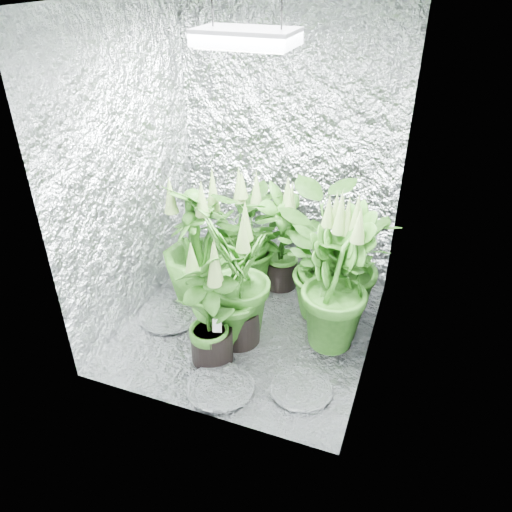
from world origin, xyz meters
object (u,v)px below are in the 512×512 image
object	(u,v)px
plant_b	(282,240)
circulation_fan	(353,279)
plant_c	(336,282)
plant_e	(332,262)
plant_g	(238,284)
grow_lamp	(246,38)
plant_a	(243,235)
plant_d	(197,247)
plant_f	(210,308)

from	to	relation	value
plant_b	circulation_fan	world-z (taller)	plant_b
plant_b	plant_c	distance (m)	0.72
circulation_fan	plant_e	bearing A→B (deg)	-133.47
plant_e	plant_g	distance (m)	0.65
grow_lamp	circulation_fan	xyz separation A→B (m)	(0.59, 0.57, -1.66)
plant_a	plant_c	xyz separation A→B (m)	(0.78, -0.42, 0.03)
grow_lamp	plant_d	size ratio (longest dim) A/B	0.51
plant_a	plant_c	bearing A→B (deg)	-27.96
grow_lamp	plant_b	xyz separation A→B (m)	(0.04, 0.55, -1.43)
grow_lamp	plant_c	distance (m)	1.47
plant_f	circulation_fan	size ratio (longest dim) A/B	2.28
circulation_fan	plant_b	bearing A→B (deg)	158.48
grow_lamp	plant_g	distance (m)	1.39
plant_c	plant_g	distance (m)	0.61
grow_lamp	plant_f	xyz separation A→B (m)	(-0.10, -0.38, -1.43)
grow_lamp	plant_e	world-z (taller)	grow_lamp
plant_e	plant_b	bearing A→B (deg)	147.54
plant_c	plant_e	world-z (taller)	plant_c
plant_g	circulation_fan	world-z (taller)	plant_g
plant_g	circulation_fan	xyz separation A→B (m)	(0.60, 0.72, -0.28)
grow_lamp	plant_b	size ratio (longest dim) A/B	0.57
plant_a	plant_g	xyz separation A→B (m)	(0.21, -0.61, 0.01)
plant_g	circulation_fan	size ratio (longest dim) A/B	2.55
plant_a	plant_d	xyz separation A→B (m)	(-0.22, -0.29, 0.01)
plant_c	plant_b	bearing A→B (deg)	135.54
grow_lamp	circulation_fan	world-z (taller)	grow_lamp
plant_a	plant_b	size ratio (longest dim) A/B	1.05
plant_b	plant_g	xyz separation A→B (m)	(-0.06, -0.70, 0.05)
grow_lamp	plant_a	size ratio (longest dim) A/B	0.54
plant_d	plant_g	xyz separation A→B (m)	(0.43, -0.32, 0.00)
grow_lamp	plant_c	size ratio (longest dim) A/B	0.49
plant_b	grow_lamp	bearing A→B (deg)	-94.66
plant_c	circulation_fan	world-z (taller)	plant_c
plant_e	grow_lamp	bearing A→B (deg)	-150.74
plant_e	plant_a	bearing A→B (deg)	164.98
grow_lamp	plant_a	bearing A→B (deg)	116.11
plant_b	plant_e	distance (m)	0.52
plant_f	plant_g	distance (m)	0.25
plant_a	plant_e	xyz separation A→B (m)	(0.71, -0.19, 0.03)
plant_a	plant_f	size ratio (longest dim) A/B	1.05
grow_lamp	plant_b	bearing A→B (deg)	85.34
plant_b	plant_g	bearing A→B (deg)	-94.85
plant_f	plant_g	size ratio (longest dim) A/B	0.90
plant_d	plant_g	bearing A→B (deg)	-35.97
plant_g	grow_lamp	bearing A→B (deg)	84.48
grow_lamp	plant_c	xyz separation A→B (m)	(0.56, 0.04, -1.36)
plant_a	circulation_fan	size ratio (longest dim) A/B	2.39
plant_b	plant_f	distance (m)	0.94
plant_a	plant_b	world-z (taller)	plant_a
plant_a	plant_e	world-z (taller)	plant_e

